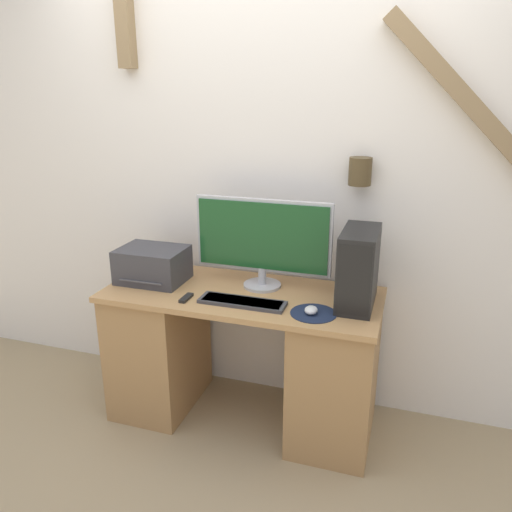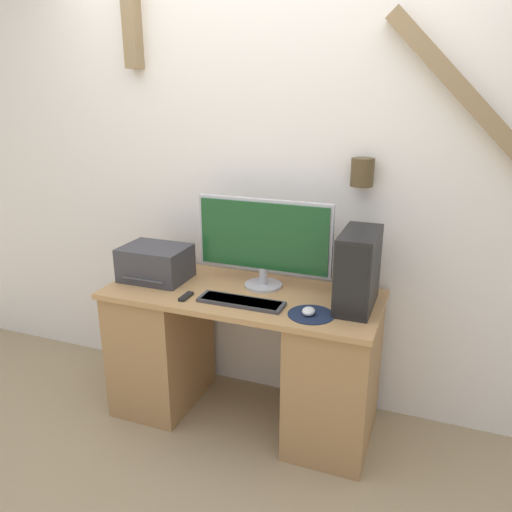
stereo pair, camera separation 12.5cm
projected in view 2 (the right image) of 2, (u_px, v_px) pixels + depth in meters
The scene contains 10 objects.
ground_plane at pixel (221, 449), 2.62m from camera, with size 12.00×12.00×0.00m, color #9E8966.
wall_back at pixel (267, 171), 2.78m from camera, with size 6.40×0.17×2.88m.
desk at pixel (243, 354), 2.76m from camera, with size 1.46×0.62×0.77m.
monitor at pixel (264, 239), 2.63m from camera, with size 0.74×0.20×0.48m.
keyboard at pixel (241, 302), 2.50m from camera, with size 0.44×0.13×0.02m.
mousepad at pixel (311, 315), 2.37m from camera, with size 0.22×0.22×0.00m.
mouse at pixel (309, 311), 2.36m from camera, with size 0.06×0.08×0.04m.
computer_tower at pixel (358, 270), 2.41m from camera, with size 0.17×0.37×0.38m.
printer at pixel (156, 263), 2.80m from camera, with size 0.36×0.28×0.19m.
remote_control at pixel (186, 296), 2.56m from camera, with size 0.03×0.11×0.02m.
Camera 2 is at (0.94, -1.95, 1.79)m, focal length 35.00 mm.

